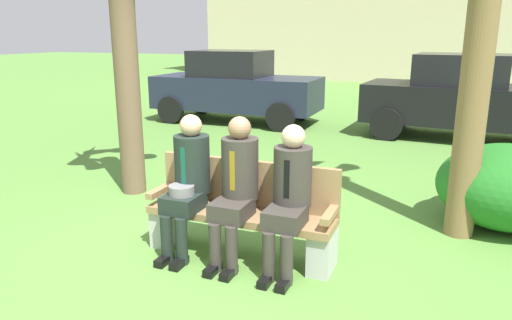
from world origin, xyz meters
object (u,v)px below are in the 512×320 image
(shrub_mid_lawn, at_px, (508,187))
(shrub_near_bench, at_px, (512,183))
(seated_man_middle, at_px, (236,183))
(parked_car_near, at_px, (235,87))
(seated_man_left, at_px, (188,178))
(park_bench, at_px, (242,213))
(seated_man_right, at_px, (289,191))
(parked_car_far, at_px, (465,98))

(shrub_mid_lawn, bearing_deg, shrub_near_bench, 75.30)
(seated_man_middle, distance_m, parked_car_near, 7.27)
(shrub_mid_lawn, bearing_deg, seated_man_left, -148.09)
(seated_man_left, bearing_deg, shrub_near_bench, 35.19)
(park_bench, relative_size, parked_car_near, 0.46)
(park_bench, height_order, shrub_mid_lawn, shrub_mid_lawn)
(park_bench, distance_m, shrub_near_bench, 3.16)
(seated_man_right, distance_m, shrub_mid_lawn, 2.63)
(seated_man_left, height_order, seated_man_middle, seated_man_middle)
(seated_man_left, distance_m, parked_car_far, 6.99)
(park_bench, height_order, parked_car_near, parked_car_near)
(parked_car_near, xyz_separation_m, parked_car_far, (5.02, -0.11, 0.00))
(shrub_mid_lawn, bearing_deg, seated_man_middle, -143.15)
(seated_man_right, distance_m, shrub_near_bench, 2.89)
(park_bench, xyz_separation_m, shrub_mid_lawn, (2.40, 1.68, 0.04))
(park_bench, relative_size, seated_man_right, 1.37)
(shrub_near_bench, bearing_deg, parked_car_near, 140.46)
(seated_man_right, relative_size, shrub_mid_lawn, 0.89)
(park_bench, distance_m, seated_man_left, 0.61)
(seated_man_left, xyz_separation_m, seated_man_right, (1.01, 0.00, -0.01))
(seated_man_left, relative_size, shrub_mid_lawn, 0.90)
(shrub_near_bench, relative_size, parked_car_near, 0.35)
(seated_man_right, distance_m, parked_car_far, 6.69)
(seated_man_left, height_order, shrub_near_bench, seated_man_left)
(seated_man_middle, height_order, shrub_mid_lawn, seated_man_middle)
(shrub_mid_lawn, height_order, parked_car_near, parked_car_near)
(seated_man_middle, height_order, shrub_near_bench, seated_man_middle)
(shrub_near_bench, relative_size, parked_car_far, 0.34)
(park_bench, bearing_deg, parked_car_near, 114.86)
(shrub_near_bench, xyz_separation_m, shrub_mid_lawn, (-0.08, -0.29, 0.04))
(park_bench, height_order, seated_man_right, seated_man_right)
(shrub_near_bench, bearing_deg, parked_car_far, 96.00)
(shrub_near_bench, bearing_deg, shrub_mid_lawn, -104.70)
(park_bench, xyz_separation_m, seated_man_left, (-0.51, -0.13, 0.32))
(shrub_near_bench, height_order, shrub_mid_lawn, shrub_mid_lawn)
(parked_car_near, bearing_deg, seated_man_left, -69.28)
(parked_car_far, bearing_deg, park_bench, -107.43)
(park_bench, bearing_deg, seated_man_middle, -92.79)
(seated_man_middle, height_order, parked_car_near, parked_car_near)
(seated_man_middle, distance_m, shrub_near_bench, 3.26)
(seated_man_middle, xyz_separation_m, parked_car_far, (2.01, 6.52, 0.09))
(parked_car_near, bearing_deg, park_bench, -65.14)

